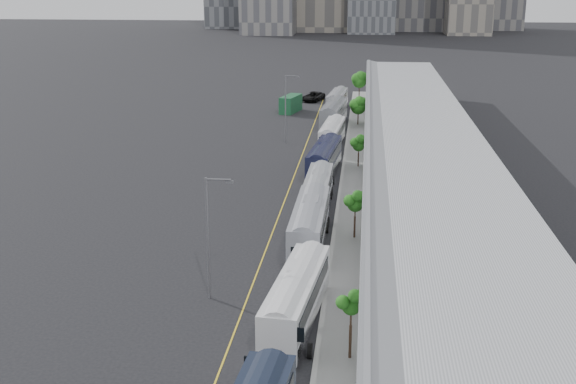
# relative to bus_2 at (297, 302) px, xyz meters

# --- Properties ---
(sidewalk) EXTENTS (10.00, 170.00, 0.12)m
(sidewalk) POSITION_rel_bus_2_xyz_m (6.52, 20.19, -1.50)
(sidewalk) COLOR gray
(sidewalk) RESTS_ON ground
(lane_line) EXTENTS (0.12, 160.00, 0.02)m
(lane_line) POSITION_rel_bus_2_xyz_m (-3.98, 20.19, -1.55)
(lane_line) COLOR gold
(lane_line) RESTS_ON ground
(depot) EXTENTS (12.45, 160.40, 7.20)m
(depot) POSITION_rel_bus_2_xyz_m (10.51, 20.19, 1.96)
(depot) COLOR gray
(depot) RESTS_ON ground
(bus_2) EXTENTS (3.78, 12.82, 3.69)m
(bus_2) POSITION_rel_bus_2_xyz_m (0.00, 0.00, 0.00)
(bus_2) COLOR silver
(bus_2) RESTS_ON ground
(bus_3) EXTENTS (2.97, 13.36, 3.90)m
(bus_3) POSITION_rel_bus_2_xyz_m (-0.32, 14.99, 0.09)
(bus_3) COLOR gray
(bus_3) RESTS_ON ground
(bus_4) EXTENTS (2.71, 12.09, 3.52)m
(bus_4) POSITION_rel_bus_2_xyz_m (-0.38, 25.98, -0.07)
(bus_4) COLOR #95989E
(bus_4) RESTS_ON ground
(bus_5) EXTENTS (3.66, 12.96, 3.74)m
(bus_5) POSITION_rel_bus_2_xyz_m (-0.50, 39.50, 0.02)
(bus_5) COLOR #171934
(bus_5) RESTS_ON ground
(bus_6) EXTENTS (3.25, 12.18, 3.52)m
(bus_6) POSITION_rel_bus_2_xyz_m (-0.29, 54.19, -0.07)
(bus_6) COLOR white
(bus_6) RESTS_ON ground
(bus_7) EXTENTS (3.84, 13.71, 3.96)m
(bus_7) POSITION_rel_bus_2_xyz_m (-0.77, 68.52, 0.11)
(bus_7) COLOR slate
(bus_7) RESTS_ON ground
(bus_8) EXTENTS (3.45, 12.28, 3.54)m
(bus_8) POSITION_rel_bus_2_xyz_m (-0.84, 83.23, -0.06)
(bus_8) COLOR #96979F
(bus_8) RESTS_ON ground
(tree_1) EXTENTS (1.17, 1.17, 4.36)m
(tree_1) POSITION_rel_bus_2_xyz_m (3.73, -4.45, 2.09)
(tree_1) COLOR black
(tree_1) RESTS_ON ground
(tree_2) EXTENTS (1.48, 1.48, 4.24)m
(tree_2) POSITION_rel_bus_2_xyz_m (3.58, 17.23, 1.89)
(tree_2) COLOR black
(tree_2) RESTS_ON ground
(tree_3) EXTENTS (1.59, 1.59, 3.88)m
(tree_3) POSITION_rel_bus_2_xyz_m (3.52, 43.01, 1.49)
(tree_3) COLOR black
(tree_3) RESTS_ON ground
(tree_4) EXTENTS (2.48, 2.48, 4.59)m
(tree_4) POSITION_rel_bus_2_xyz_m (3.08, 70.10, 1.78)
(tree_4) COLOR black
(tree_4) RESTS_ON ground
(tree_5) EXTENTS (2.87, 2.87, 5.40)m
(tree_5) POSITION_rel_bus_2_xyz_m (2.88, 96.72, 2.40)
(tree_5) COLOR black
(tree_5) RESTS_ON ground
(street_lamp_near) EXTENTS (2.04, 0.22, 9.18)m
(street_lamp_near) POSITION_rel_bus_2_xyz_m (-6.57, 3.36, 3.73)
(street_lamp_near) COLOR #59595E
(street_lamp_near) RESTS_ON ground
(street_lamp_far) EXTENTS (2.04, 0.22, 9.62)m
(street_lamp_far) POSITION_rel_bus_2_xyz_m (-6.85, 55.94, 3.95)
(street_lamp_far) COLOR #59595E
(street_lamp_far) RESTS_ON ground
(shipping_container) EXTENTS (3.60, 6.71, 2.89)m
(shipping_container) POSITION_rel_bus_2_xyz_m (-8.86, 80.62, -0.11)
(shipping_container) COLOR #154727
(shipping_container) RESTS_ON ground
(suv) EXTENTS (4.64, 6.83, 1.74)m
(suv) POSITION_rel_bus_2_xyz_m (-5.80, 92.92, -0.69)
(suv) COLOR black
(suv) RESTS_ON ground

